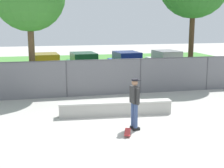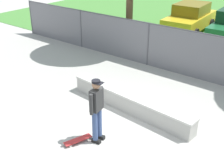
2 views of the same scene
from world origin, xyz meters
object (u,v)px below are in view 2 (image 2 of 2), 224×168
Objects in this scene: skateboarder at (97,108)px; car_yellow at (190,18)px; skateboard at (78,140)px; concrete_ledge at (130,102)px.

car_yellow is at bearing 103.32° from skateboarder.
skateboarder is 2.24× the size of skateboard.
concrete_ledge is at bearing -75.48° from car_yellow.
skateboarder reaches higher than skateboard.
car_yellow is (-2.72, 11.48, -0.19)m from skateboarder.
concrete_ledge reaches higher than skateboard.
concrete_ledge is 1.08× the size of car_yellow.
skateboarder is (0.23, -1.87, 0.74)m from concrete_ledge.
skateboarder reaches higher than concrete_ledge.
skateboarder is 11.80m from car_yellow.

